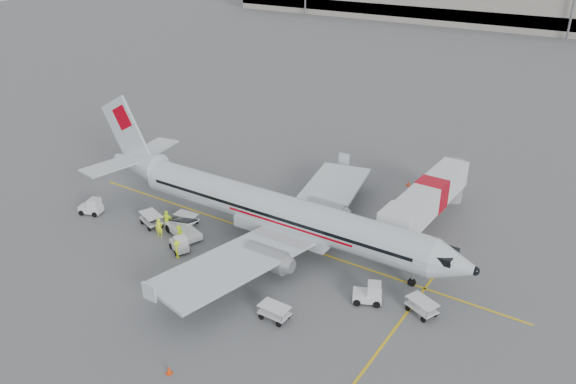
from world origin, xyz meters
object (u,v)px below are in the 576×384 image
at_px(jet_bridge, 430,204).
at_px(tug_fore, 367,293).
at_px(tug_mid, 179,243).
at_px(tug_aft, 90,206).
at_px(aircraft, 277,189).
at_px(belt_loader, 183,222).

relative_size(jet_bridge, tug_fore, 8.14).
distance_m(jet_bridge, tug_fore, 13.80).
xyz_separation_m(tug_mid, tug_aft, (-11.94, 0.33, 0.04)).
xyz_separation_m(aircraft, belt_loader, (-7.63, -3.89, -3.67)).
relative_size(jet_bridge, belt_loader, 3.22).
bearing_deg(belt_loader, aircraft, 45.72).
bearing_deg(tug_aft, jet_bridge, 9.75).
height_order(aircraft, tug_aft, aircraft).
xyz_separation_m(jet_bridge, tug_mid, (-16.24, -16.00, -1.50)).
bearing_deg(aircraft, tug_fore, -19.64).
distance_m(aircraft, tug_aft, 19.43).
bearing_deg(tug_fore, aircraft, 135.83).
relative_size(tug_mid, tug_aft, 0.95).
xyz_separation_m(aircraft, tug_aft, (-18.09, -5.64, -4.31)).
height_order(aircraft, tug_fore, aircraft).
bearing_deg(tug_aft, tug_mid, -20.92).
distance_m(tug_mid, tug_aft, 11.94).
height_order(aircraft, jet_bridge, aircraft).
relative_size(aircraft, tug_fore, 17.51).
height_order(belt_loader, tug_aft, belt_loader).
relative_size(belt_loader, tug_aft, 2.55).
xyz_separation_m(jet_bridge, belt_loader, (-17.72, -13.92, -0.82)).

